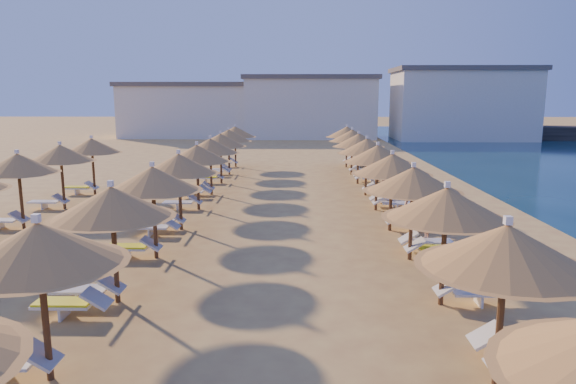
{
  "coord_description": "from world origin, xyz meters",
  "views": [
    {
      "loc": [
        0.27,
        -15.23,
        4.9
      ],
      "look_at": [
        -0.08,
        4.0,
        1.3
      ],
      "focal_mm": 32.0,
      "sensor_mm": 36.0,
      "label": 1
    }
  ],
  "objects_px": {
    "parasol_row_east": "(392,166)",
    "beachgoer_c": "(385,185)",
    "jetty": "(544,133)",
    "beachgoer_b": "(413,206)",
    "beachgoer_a": "(427,214)",
    "parasol_row_west": "(179,165)"
  },
  "relations": [
    {
      "from": "parasol_row_east",
      "to": "beachgoer_c",
      "type": "xyz_separation_m",
      "value": [
        0.65,
        4.94,
        -1.56
      ]
    },
    {
      "from": "jetty",
      "to": "beachgoer_b",
      "type": "relative_size",
      "value": 16.33
    },
    {
      "from": "parasol_row_east",
      "to": "beachgoer_a",
      "type": "bearing_deg",
      "value": -55.08
    },
    {
      "from": "parasol_row_east",
      "to": "beachgoer_b",
      "type": "distance_m",
      "value": 1.73
    },
    {
      "from": "beachgoer_a",
      "to": "beachgoer_c",
      "type": "xyz_separation_m",
      "value": [
        -0.33,
        6.34,
        -0.08
      ]
    },
    {
      "from": "jetty",
      "to": "beachgoer_b",
      "type": "xyz_separation_m",
      "value": [
        -24.08,
        -41.19,
        0.17
      ]
    },
    {
      "from": "parasol_row_west",
      "to": "parasol_row_east",
      "type": "bearing_deg",
      "value": 0.0
    },
    {
      "from": "beachgoer_c",
      "to": "beachgoer_b",
      "type": "bearing_deg",
      "value": -55.66
    },
    {
      "from": "parasol_row_east",
      "to": "beachgoer_c",
      "type": "bearing_deg",
      "value": 82.5
    },
    {
      "from": "parasol_row_east",
      "to": "parasol_row_west",
      "type": "height_order",
      "value": "same"
    },
    {
      "from": "beachgoer_a",
      "to": "parasol_row_west",
      "type": "bearing_deg",
      "value": -102.17
    },
    {
      "from": "parasol_row_east",
      "to": "beachgoer_a",
      "type": "distance_m",
      "value": 2.26
    },
    {
      "from": "beachgoer_b",
      "to": "jetty",
      "type": "bearing_deg",
      "value": 125.8
    },
    {
      "from": "jetty",
      "to": "beachgoer_b",
      "type": "height_order",
      "value": "beachgoer_b"
    },
    {
      "from": "beachgoer_a",
      "to": "beachgoer_c",
      "type": "relative_size",
      "value": 1.09
    },
    {
      "from": "beachgoer_a",
      "to": "beachgoer_b",
      "type": "height_order",
      "value": "beachgoer_a"
    },
    {
      "from": "parasol_row_west",
      "to": "beachgoer_a",
      "type": "height_order",
      "value": "parasol_row_west"
    },
    {
      "from": "jetty",
      "to": "beachgoer_c",
      "type": "bearing_deg",
      "value": -111.77
    },
    {
      "from": "beachgoer_b",
      "to": "parasol_row_west",
      "type": "bearing_deg",
      "value": -113.45
    },
    {
      "from": "parasol_row_east",
      "to": "beachgoer_b",
      "type": "bearing_deg",
      "value": 4.4
    },
    {
      "from": "beachgoer_a",
      "to": "beachgoer_c",
      "type": "height_order",
      "value": "beachgoer_a"
    },
    {
      "from": "parasol_row_west",
      "to": "beachgoer_b",
      "type": "relative_size",
      "value": 20.34
    }
  ]
}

